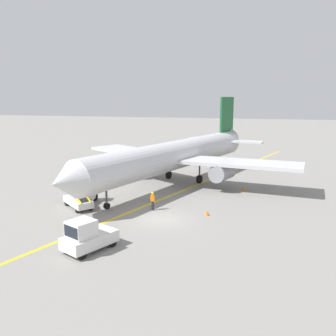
# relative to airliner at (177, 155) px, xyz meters

# --- Properties ---
(ground_plane) EXTENTS (300.00, 300.00, 0.00)m
(ground_plane) POSITION_rel_airliner_xyz_m (1.76, -13.01, -3.42)
(ground_plane) COLOR gray
(taxi_line_yellow) EXTENTS (25.64, 75.97, 0.01)m
(taxi_line_yellow) POSITION_rel_airliner_xyz_m (-0.17, -8.01, -3.41)
(taxi_line_yellow) COLOR yellow
(taxi_line_yellow) RESTS_ON ground
(airliner) EXTENTS (27.63, 34.39, 10.10)m
(airliner) POSITION_rel_airliner_xyz_m (0.00, 0.00, 0.00)
(airliner) COLOR silver
(airliner) RESTS_ON ground
(pushback_tug) EXTENTS (3.21, 4.06, 2.20)m
(pushback_tug) POSITION_rel_airliner_xyz_m (-1.18, -20.12, -2.42)
(pushback_tug) COLOR silver
(pushback_tug) RESTS_ON ground
(baggage_tug_near_wing) EXTENTS (1.56, 2.53, 2.10)m
(baggage_tug_near_wing) POSITION_rel_airliner_xyz_m (-6.54, -9.87, -2.49)
(baggage_tug_near_wing) COLOR silver
(baggage_tug_near_wing) RESTS_ON ground
(baggage_tug_by_cargo_door) EXTENTS (2.43, 2.71, 2.10)m
(baggage_tug_by_cargo_door) POSITION_rel_airliner_xyz_m (-8.49, -2.81, -2.49)
(baggage_tug_by_cargo_door) COLOR silver
(baggage_tug_by_cargo_door) RESTS_ON ground
(belt_loader_forward_hold) EXTENTS (4.67, 4.12, 2.59)m
(belt_loader_forward_hold) POSITION_rel_airliner_xyz_m (-6.59, -11.74, -2.64)
(belt_loader_forward_hold) COLOR silver
(belt_loader_forward_hold) RESTS_ON ground
(ground_crew_marshaller) EXTENTS (0.36, 0.24, 1.70)m
(ground_crew_marshaller) POSITION_rel_airliner_xyz_m (0.35, -10.69, -2.51)
(ground_crew_marshaller) COLOR #26262D
(ground_crew_marshaller) RESTS_ON ground
(safety_cone_nose_left) EXTENTS (0.36, 0.36, 0.44)m
(safety_cone_nose_left) POSITION_rel_airliner_xyz_m (7.91, -1.67, -3.20)
(safety_cone_nose_left) COLOR orange
(safety_cone_nose_left) RESTS_ON ground
(safety_cone_nose_right) EXTENTS (0.36, 0.36, 0.44)m
(safety_cone_nose_right) POSITION_rel_airliner_xyz_m (5.36, -10.83, -3.20)
(safety_cone_nose_right) COLOR orange
(safety_cone_nose_right) RESTS_ON ground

